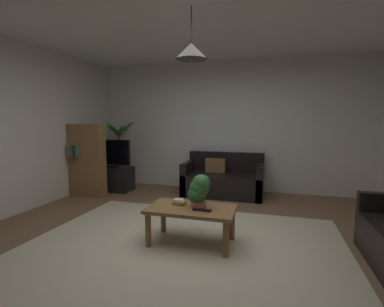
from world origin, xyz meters
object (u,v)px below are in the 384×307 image
at_px(coffee_table, 191,213).
at_px(tv, 110,153).
at_px(potted_plant_on_table, 199,190).
at_px(tv_stand, 111,178).
at_px(book_on_table_0, 179,204).
at_px(remote_on_table_1, 204,210).
at_px(potted_palm_corner, 119,154).
at_px(book_on_table_2, 179,200).
at_px(remote_on_table_0, 196,208).
at_px(bookshelf_corner, 87,160).
at_px(couch_under_window, 223,181).
at_px(pendant_lamp, 191,51).
at_px(book_on_table_1, 179,202).

bearing_deg(coffee_table, tv, 139.73).
bearing_deg(potted_plant_on_table, tv_stand, 140.78).
height_order(book_on_table_0, tv, tv).
distance_m(remote_on_table_1, potted_palm_corner, 3.69).
xyz_separation_m(book_on_table_2, remote_on_table_0, (0.24, -0.11, -0.05)).
height_order(potted_palm_corner, bookshelf_corner, potted_palm_corner).
bearing_deg(couch_under_window, coffee_table, -89.50).
relative_size(remote_on_table_0, potted_plant_on_table, 0.41).
distance_m(remote_on_table_1, pendant_lamp, 1.78).
height_order(coffee_table, book_on_table_1, book_on_table_1).
height_order(book_on_table_1, potted_palm_corner, potted_palm_corner).
relative_size(coffee_table, book_on_table_2, 9.12).
bearing_deg(potted_palm_corner, remote_on_table_1, -44.87).
distance_m(book_on_table_1, pendant_lamp, 1.76).
height_order(book_on_table_2, pendant_lamp, pendant_lamp).
height_order(couch_under_window, book_on_table_0, couch_under_window).
height_order(tv, potted_palm_corner, potted_palm_corner).
xyz_separation_m(remote_on_table_1, bookshelf_corner, (-2.72, 1.59, 0.25)).
distance_m(book_on_table_1, remote_on_table_0, 0.25).
bearing_deg(couch_under_window, book_on_table_0, -93.92).
bearing_deg(remote_on_table_1, couch_under_window, -168.90).
xyz_separation_m(book_on_table_1, potted_plant_on_table, (0.26, -0.04, 0.18)).
relative_size(tv_stand, pendant_lamp, 1.60).
height_order(book_on_table_2, tv_stand, book_on_table_2).
distance_m(book_on_table_2, bookshelf_corner, 2.77).
relative_size(book_on_table_2, remote_on_table_1, 0.70).
distance_m(tv, pendant_lamp, 3.40).
bearing_deg(coffee_table, bookshelf_corner, 149.42).
bearing_deg(book_on_table_2, remote_on_table_0, -23.60).
bearing_deg(tv, bookshelf_corner, -110.64).
height_order(remote_on_table_1, tv_stand, tv_stand).
distance_m(couch_under_window, bookshelf_corner, 2.68).
height_order(coffee_table, remote_on_table_0, remote_on_table_0).
bearing_deg(book_on_table_2, coffee_table, -20.38).
relative_size(book_on_table_1, bookshelf_corner, 0.11).
distance_m(book_on_table_1, potted_palm_corner, 3.34).
xyz_separation_m(book_on_table_1, tv, (-2.19, 1.94, 0.32)).
bearing_deg(tv, book_on_table_1, -41.51).
height_order(book_on_table_0, pendant_lamp, pendant_lamp).
relative_size(remote_on_table_1, tv_stand, 0.18).
xyz_separation_m(couch_under_window, book_on_table_1, (-0.15, -2.24, 0.20)).
relative_size(book_on_table_1, tv_stand, 0.17).
xyz_separation_m(couch_under_window, potted_palm_corner, (-2.41, 0.20, 0.43)).
xyz_separation_m(book_on_table_2, tv_stand, (-2.18, 1.95, -0.25)).
xyz_separation_m(book_on_table_0, book_on_table_1, (0.01, 0.01, 0.02)).
bearing_deg(bookshelf_corner, coffee_table, -30.58).
height_order(remote_on_table_0, pendant_lamp, pendant_lamp).
relative_size(coffee_table, bookshelf_corner, 0.73).
distance_m(book_on_table_0, tv_stand, 2.94).
xyz_separation_m(book_on_table_2, potted_palm_corner, (-2.25, 2.44, 0.21)).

